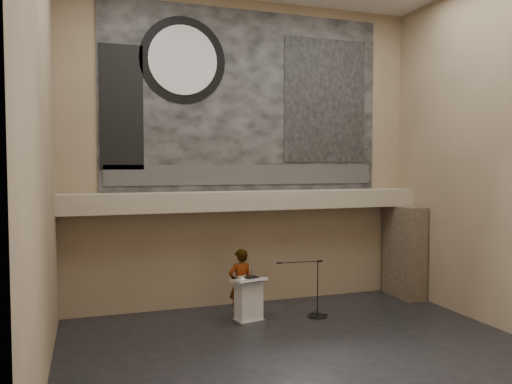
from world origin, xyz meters
name	(u,v)px	position (x,y,z in m)	size (l,w,h in m)	color
floor	(305,352)	(0.00, 0.00, 0.00)	(10.00, 10.00, 0.00)	black
wall_back	(247,153)	(0.00, 4.00, 4.25)	(10.00, 0.02, 8.50)	#7C6B4E
wall_front	(435,138)	(0.00, -4.00, 4.25)	(10.00, 0.02, 8.50)	#7C6B4E
wall_left	(42,145)	(-5.00, 0.00, 4.25)	(0.02, 8.00, 8.50)	#7C6B4E
wall_right	(499,151)	(5.00, 0.00, 4.25)	(0.02, 8.00, 8.50)	#7C6B4E
soffit	(251,200)	(0.00, 3.60, 2.95)	(10.00, 0.80, 0.50)	gray
sprinkler_left	(194,212)	(-1.60, 3.55, 2.67)	(0.04, 0.04, 0.06)	#B2893D
sprinkler_right	(315,209)	(1.90, 3.55, 2.67)	(0.04, 0.04, 0.06)	#B2893D
banner	(247,101)	(0.00, 3.97, 5.70)	(8.00, 0.05, 5.00)	black
banner_text_strip	(248,175)	(0.00, 3.93, 3.65)	(7.76, 0.02, 0.55)	#303030
banner_clock_rim	(183,60)	(-1.80, 3.93, 6.70)	(2.30, 2.30, 0.02)	black
banner_clock_face	(183,60)	(-1.80, 3.91, 6.70)	(1.84, 1.84, 0.02)	silver
banner_building_print	(325,101)	(2.40, 3.93, 5.80)	(2.60, 0.02, 3.60)	black
banner_brick_print	(121,107)	(-3.40, 3.93, 5.40)	(1.10, 0.02, 3.20)	black
stone_pier	(404,251)	(4.65, 3.15, 1.35)	(0.60, 1.40, 2.70)	#403427
lectern	(249,300)	(-0.50, 2.29, 0.55)	(0.87, 0.70, 1.14)	silver
binder	(252,278)	(-0.42, 2.29, 1.12)	(0.31, 0.25, 0.04)	black
papers	(246,279)	(-0.58, 2.29, 1.10)	(0.21, 0.29, 0.01)	white
speaker_person	(240,284)	(-0.62, 2.61, 0.90)	(0.66, 0.43, 1.80)	white
mic_stand	(316,308)	(1.29, 2.17, 0.21)	(1.35, 0.52, 1.48)	black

